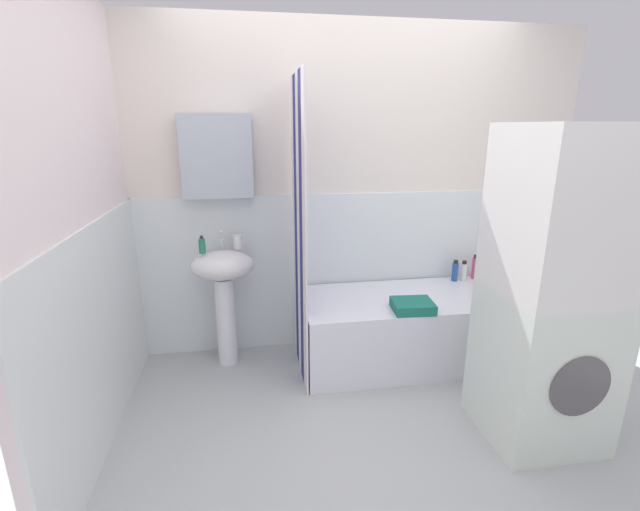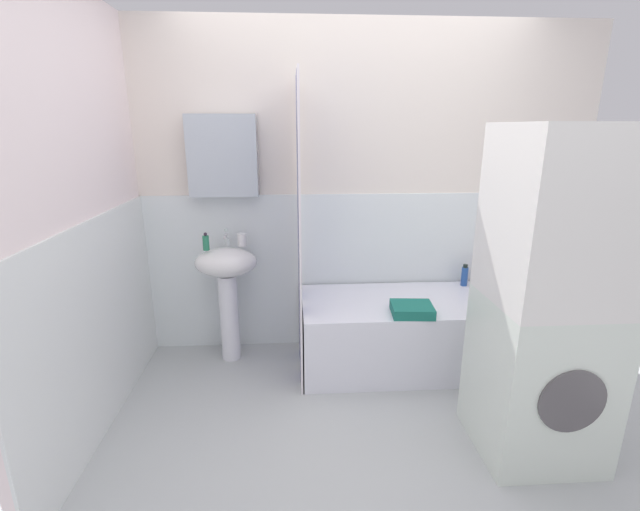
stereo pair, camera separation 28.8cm
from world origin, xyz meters
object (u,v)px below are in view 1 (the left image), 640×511
at_px(towel_folded, 413,306).
at_px(lotion_bottle, 464,271).
at_px(sink, 224,282).
at_px(washer_dryer_stack, 553,292).
at_px(toothbrush_cup, 238,242).
at_px(conditioner_bottle, 455,271).
at_px(body_wash_bottle, 475,267).
at_px(bathtub, 406,328).
at_px(soap_dispenser, 202,245).

bearing_deg(towel_folded, lotion_bottle, 39.42).
xyz_separation_m(sink, washer_dryer_stack, (1.74, -1.07, 0.22)).
xyz_separation_m(sink, toothbrush_cup, (0.11, 0.07, 0.27)).
xyz_separation_m(toothbrush_cup, washer_dryer_stack, (1.63, -1.14, -0.05)).
distance_m(conditioner_bottle, towel_folded, 0.75).
height_order(toothbrush_cup, lotion_bottle, toothbrush_cup).
distance_m(body_wash_bottle, conditioner_bottle, 0.18).
bearing_deg(towel_folded, conditioner_bottle, 43.18).
distance_m(bathtub, towel_folded, 0.38).
distance_m(sink, soap_dispenser, 0.31).
height_order(sink, towel_folded, sink).
bearing_deg(lotion_bottle, towel_folded, -140.58).
distance_m(soap_dispenser, body_wash_bottle, 2.12).
xyz_separation_m(sink, body_wash_bottle, (1.97, 0.12, -0.03)).
height_order(soap_dispenser, conditioner_bottle, soap_dispenser).
distance_m(bathtub, body_wash_bottle, 0.80).
bearing_deg(bathtub, washer_dryer_stack, -64.08).
height_order(soap_dispenser, washer_dryer_stack, washer_dryer_stack).
height_order(soap_dispenser, toothbrush_cup, soap_dispenser).
bearing_deg(bathtub, soap_dispenser, 174.41).
bearing_deg(conditioner_bottle, sink, -176.89).
height_order(conditioner_bottle, washer_dryer_stack, washer_dryer_stack).
bearing_deg(conditioner_bottle, washer_dryer_stack, -92.26).
height_order(bathtub, conditioner_bottle, conditioner_bottle).
height_order(toothbrush_cup, conditioner_bottle, toothbrush_cup).
bearing_deg(toothbrush_cup, bathtub, -11.15).
bearing_deg(conditioner_bottle, lotion_bottle, -4.11).
relative_size(towel_folded, washer_dryer_stack, 0.16).
bearing_deg(towel_folded, toothbrush_cup, 157.04).
xyz_separation_m(sink, soap_dispenser, (-0.13, -0.03, 0.28)).
bearing_deg(toothbrush_cup, lotion_bottle, 0.82).
xyz_separation_m(body_wash_bottle, towel_folded, (-0.72, -0.53, -0.06)).
relative_size(sink, towel_folded, 3.22).
relative_size(conditioner_bottle, towel_folded, 0.64).
distance_m(body_wash_bottle, lotion_bottle, 0.12).
distance_m(sink, lotion_bottle, 1.86).
height_order(lotion_bottle, conditioner_bottle, conditioner_bottle).
bearing_deg(lotion_bottle, soap_dispenser, -176.55).
relative_size(bathtub, lotion_bottle, 9.48).
xyz_separation_m(lotion_bottle, towel_folded, (-0.61, -0.51, -0.04)).
relative_size(bathtub, towel_folded, 5.79).
bearing_deg(sink, washer_dryer_stack, -31.62).
bearing_deg(washer_dryer_stack, sink, 148.38).
distance_m(toothbrush_cup, body_wash_bottle, 1.88).
distance_m(conditioner_bottle, washer_dryer_stack, 1.20).
bearing_deg(towel_folded, soap_dispenser, 164.31).
xyz_separation_m(soap_dispenser, toothbrush_cup, (0.24, 0.09, -0.01)).
bearing_deg(soap_dispenser, towel_folded, -15.69).
bearing_deg(washer_dryer_stack, body_wash_bottle, 79.24).
xyz_separation_m(towel_folded, washer_dryer_stack, (0.50, -0.66, 0.32)).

